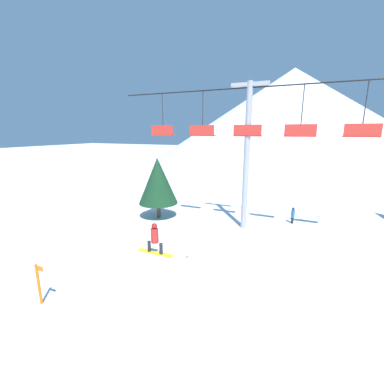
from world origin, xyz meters
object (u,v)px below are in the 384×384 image
object	(u,v)px
pine_tree_near	(158,181)
trail_marker	(39,283)
snow_ramp	(138,297)
distant_skier	(293,215)
snowboarder	(155,239)

from	to	relation	value
pine_tree_near	trail_marker	distance (m)	11.22
snow_ramp	distant_skier	size ratio (longest dim) A/B	2.94
snow_ramp	distant_skier	bearing A→B (deg)	70.48
snowboarder	trail_marker	xyz separation A→B (m)	(-3.91, -2.26, -1.62)
pine_tree_near	distant_skier	world-z (taller)	pine_tree_near
snow_ramp	snowboarder	bearing A→B (deg)	95.81
trail_marker	distant_skier	distance (m)	16.20
snow_ramp	pine_tree_near	world-z (taller)	pine_tree_near
pine_tree_near	distant_skier	size ratio (longest dim) A/B	3.85
pine_tree_near	trail_marker	bearing A→B (deg)	-84.05
snow_ramp	snowboarder	distance (m)	2.16
trail_marker	snowboarder	bearing A→B (deg)	29.98
pine_tree_near	snow_ramp	bearing A→B (deg)	-62.93
snowboarder	distant_skier	bearing A→B (deg)	67.54
snowboarder	trail_marker	size ratio (longest dim) A/B	0.91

